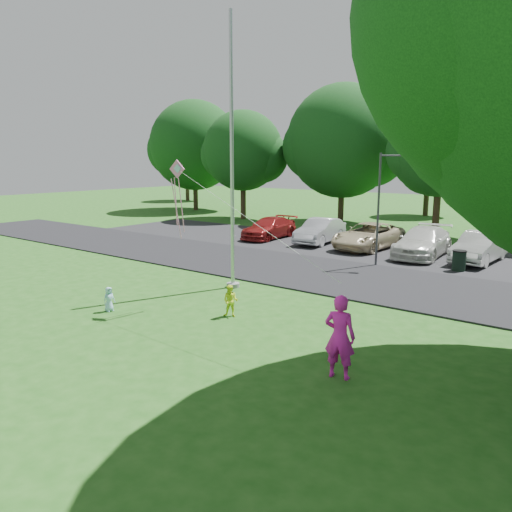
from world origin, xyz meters
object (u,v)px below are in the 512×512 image
Objects in this scene: street_lamp at (383,199)px; kite at (180,185)px; child_yellow at (231,301)px; child_blue at (109,299)px; woman at (340,337)px; flagpole at (232,178)px; trash_can at (459,261)px.

kite is (-2.44, -10.17, 0.97)m from street_lamp.
child_yellow is at bearing 0.52° from kite.
child_yellow is at bearing -56.96° from child_blue.
street_lamp reaches higher than child_yellow.
street_lamp reaches higher than kite.
street_lamp is 10.25m from child_yellow.
kite is (-6.59, 1.62, 3.09)m from woman.
flagpole is 5.17× the size of woman.
woman is at bearing -85.61° from child_blue.
street_lamp reaches higher than woman.
woman is at bearing -95.12° from street_lamp.
kite is (1.72, 1.67, 3.66)m from child_blue.
flagpole is 9.83× the size of child_yellow.
child_blue is at bearing -11.01° from woman.
trash_can is at bearing -7.71° from street_lamp.
street_lamp is 10.50m from kite.
street_lamp is at bearing 67.24° from flagpole.
kite is at bearing -41.67° from child_blue.
flagpole reaches higher than street_lamp.
child_blue is (-8.31, -0.05, -0.56)m from woman.
child_yellow is at bearing -109.49° from trash_can.
child_yellow is at bearing -51.16° from flagpole.
woman is at bearing -44.52° from child_yellow.
street_lamp is at bearing 63.35° from child_yellow.
woman is (0.95, -12.76, 0.48)m from trash_can.
street_lamp is at bearing 68.40° from kite.
trash_can is 12.99m from kite.
flagpole is 12.42× the size of child_blue.
child_blue is (-4.15, -11.84, -2.68)m from street_lamp.
woman is 5.18m from child_yellow.
kite is (0.51, -3.14, -0.11)m from flagpole.
child_yellow is 1.26× the size of child_blue.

